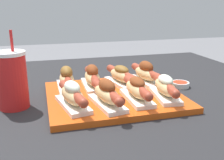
{
  "coord_description": "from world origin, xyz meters",
  "views": [
    {
      "loc": [
        -0.18,
        -0.86,
        1.04
      ],
      "look_at": [
        0.04,
        -0.07,
        0.8
      ],
      "focal_mm": 42.0,
      "sensor_mm": 36.0,
      "label": 1
    }
  ],
  "objects_px": {
    "hot_dog_6": "(121,75)",
    "hot_dog_7": "(146,73)",
    "serving_tray": "(114,96)",
    "drink_cup": "(12,80)",
    "hot_dog_3": "(165,87)",
    "hot_dog_1": "(107,94)",
    "hot_dog_2": "(137,89)",
    "hot_dog_5": "(92,77)",
    "hot_dog_0": "(72,95)",
    "hot_dog_4": "(67,79)",
    "sauce_bowl": "(180,84)"
  },
  "relations": [
    {
      "from": "hot_dog_1",
      "to": "hot_dog_5",
      "type": "height_order",
      "value": "hot_dog_5"
    },
    {
      "from": "hot_dog_6",
      "to": "sauce_bowl",
      "type": "height_order",
      "value": "hot_dog_6"
    },
    {
      "from": "hot_dog_6",
      "to": "hot_dog_7",
      "type": "bearing_deg",
      "value": 0.79
    },
    {
      "from": "serving_tray",
      "to": "hot_dog_4",
      "type": "height_order",
      "value": "hot_dog_4"
    },
    {
      "from": "hot_dog_3",
      "to": "hot_dog_7",
      "type": "height_order",
      "value": "hot_dog_7"
    },
    {
      "from": "hot_dog_6",
      "to": "sauce_bowl",
      "type": "xyz_separation_m",
      "value": [
        0.22,
        -0.03,
        -0.04
      ]
    },
    {
      "from": "hot_dog_1",
      "to": "hot_dog_3",
      "type": "bearing_deg",
      "value": 4.97
    },
    {
      "from": "hot_dog_2",
      "to": "hot_dog_6",
      "type": "bearing_deg",
      "value": 89.64
    },
    {
      "from": "hot_dog_5",
      "to": "drink_cup",
      "type": "relative_size",
      "value": 0.88
    },
    {
      "from": "hot_dog_7",
      "to": "hot_dog_3",
      "type": "bearing_deg",
      "value": -90.8
    },
    {
      "from": "serving_tray",
      "to": "hot_dog_1",
      "type": "distance_m",
      "value": 0.11
    },
    {
      "from": "hot_dog_3",
      "to": "hot_dog_7",
      "type": "distance_m",
      "value": 0.16
    },
    {
      "from": "hot_dog_0",
      "to": "hot_dog_2",
      "type": "bearing_deg",
      "value": 0.05
    },
    {
      "from": "hot_dog_2",
      "to": "sauce_bowl",
      "type": "height_order",
      "value": "hot_dog_2"
    },
    {
      "from": "hot_dog_0",
      "to": "sauce_bowl",
      "type": "xyz_separation_m",
      "value": [
        0.41,
        0.13,
        -0.04
      ]
    },
    {
      "from": "hot_dog_3",
      "to": "hot_dog_4",
      "type": "height_order",
      "value": "hot_dog_4"
    },
    {
      "from": "hot_dog_4",
      "to": "hot_dog_5",
      "type": "distance_m",
      "value": 0.09
    },
    {
      "from": "serving_tray",
      "to": "hot_dog_6",
      "type": "xyz_separation_m",
      "value": [
        0.05,
        0.09,
        0.04
      ]
    },
    {
      "from": "hot_dog_4",
      "to": "hot_dog_6",
      "type": "height_order",
      "value": "hot_dog_4"
    },
    {
      "from": "serving_tray",
      "to": "drink_cup",
      "type": "relative_size",
      "value": 1.84
    },
    {
      "from": "sauce_bowl",
      "to": "drink_cup",
      "type": "height_order",
      "value": "drink_cup"
    },
    {
      "from": "hot_dog_3",
      "to": "drink_cup",
      "type": "bearing_deg",
      "value": 169.36
    },
    {
      "from": "serving_tray",
      "to": "drink_cup",
      "type": "height_order",
      "value": "drink_cup"
    },
    {
      "from": "hot_dog_1",
      "to": "hot_dog_6",
      "type": "bearing_deg",
      "value": 61.03
    },
    {
      "from": "hot_dog_2",
      "to": "drink_cup",
      "type": "relative_size",
      "value": 0.88
    },
    {
      "from": "sauce_bowl",
      "to": "drink_cup",
      "type": "distance_m",
      "value": 0.58
    },
    {
      "from": "hot_dog_0",
      "to": "hot_dog_7",
      "type": "bearing_deg",
      "value": 29.43
    },
    {
      "from": "hot_dog_6",
      "to": "hot_dog_3",
      "type": "bearing_deg",
      "value": -60.45
    },
    {
      "from": "hot_dog_6",
      "to": "drink_cup",
      "type": "distance_m",
      "value": 0.37
    },
    {
      "from": "hot_dog_2",
      "to": "hot_dog_3",
      "type": "xyz_separation_m",
      "value": [
        0.09,
        -0.0,
        -0.0
      ]
    },
    {
      "from": "hot_dog_2",
      "to": "sauce_bowl",
      "type": "xyz_separation_m",
      "value": [
        0.22,
        0.13,
        -0.04
      ]
    },
    {
      "from": "hot_dog_3",
      "to": "hot_dog_6",
      "type": "bearing_deg",
      "value": 119.55
    },
    {
      "from": "hot_dog_1",
      "to": "hot_dog_7",
      "type": "bearing_deg",
      "value": 42.99
    },
    {
      "from": "serving_tray",
      "to": "hot_dog_2",
      "type": "bearing_deg",
      "value": -54.95
    },
    {
      "from": "drink_cup",
      "to": "sauce_bowl",
      "type": "bearing_deg",
      "value": 4.25
    },
    {
      "from": "hot_dog_2",
      "to": "sauce_bowl",
      "type": "distance_m",
      "value": 0.26
    },
    {
      "from": "hot_dog_1",
      "to": "hot_dog_7",
      "type": "xyz_separation_m",
      "value": [
        0.19,
        0.18,
        0.0
      ]
    },
    {
      "from": "hot_dog_6",
      "to": "hot_dog_1",
      "type": "bearing_deg",
      "value": -118.97
    },
    {
      "from": "drink_cup",
      "to": "hot_dog_1",
      "type": "bearing_deg",
      "value": -21.29
    },
    {
      "from": "hot_dog_0",
      "to": "hot_dog_1",
      "type": "xyz_separation_m",
      "value": [
        0.1,
        -0.02,
        0.0
      ]
    },
    {
      "from": "hot_dog_1",
      "to": "drink_cup",
      "type": "distance_m",
      "value": 0.28
    },
    {
      "from": "serving_tray",
      "to": "hot_dog_0",
      "type": "relative_size",
      "value": 2.12
    },
    {
      "from": "hot_dog_2",
      "to": "hot_dog_7",
      "type": "height_order",
      "value": "hot_dog_7"
    },
    {
      "from": "hot_dog_0",
      "to": "hot_dog_4",
      "type": "relative_size",
      "value": 0.98
    },
    {
      "from": "hot_dog_4",
      "to": "hot_dog_6",
      "type": "bearing_deg",
      "value": 0.24
    },
    {
      "from": "hot_dog_7",
      "to": "hot_dog_2",
      "type": "bearing_deg",
      "value": -120.31
    },
    {
      "from": "serving_tray",
      "to": "sauce_bowl",
      "type": "bearing_deg",
      "value": 11.06
    },
    {
      "from": "serving_tray",
      "to": "hot_dog_5",
      "type": "distance_m",
      "value": 0.11
    },
    {
      "from": "hot_dog_7",
      "to": "hot_dog_4",
      "type": "bearing_deg",
      "value": -179.58
    },
    {
      "from": "serving_tray",
      "to": "hot_dog_1",
      "type": "height_order",
      "value": "hot_dog_1"
    }
  ]
}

